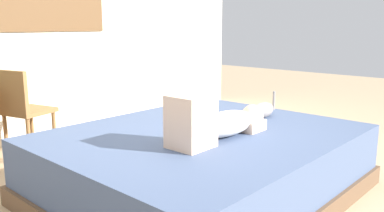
{
  "coord_description": "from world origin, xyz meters",
  "views": [
    {
      "loc": [
        -2.1,
        -1.81,
        1.26
      ],
      "look_at": [
        0.17,
        0.26,
        0.63
      ],
      "focal_mm": 37.68,
      "sensor_mm": 36.0,
      "label": 1
    }
  ],
  "objects_px": {
    "person_lying": "(218,122)",
    "chair_by_desk": "(22,107)",
    "cat": "(261,110)",
    "bed": "(203,163)"
  },
  "relations": [
    {
      "from": "person_lying",
      "to": "chair_by_desk",
      "type": "xyz_separation_m",
      "value": [
        -0.49,
        1.92,
        -0.09
      ]
    },
    {
      "from": "cat",
      "to": "chair_by_desk",
      "type": "relative_size",
      "value": 0.42
    },
    {
      "from": "bed",
      "to": "chair_by_desk",
      "type": "relative_size",
      "value": 2.6
    },
    {
      "from": "chair_by_desk",
      "to": "cat",
      "type": "bearing_deg",
      "value": -56.41
    },
    {
      "from": "chair_by_desk",
      "to": "bed",
      "type": "bearing_deg",
      "value": -72.63
    },
    {
      "from": "person_lying",
      "to": "chair_by_desk",
      "type": "bearing_deg",
      "value": 104.19
    },
    {
      "from": "cat",
      "to": "person_lying",
      "type": "bearing_deg",
      "value": -171.3
    },
    {
      "from": "bed",
      "to": "chair_by_desk",
      "type": "bearing_deg",
      "value": 107.37
    },
    {
      "from": "bed",
      "to": "cat",
      "type": "distance_m",
      "value": 0.73
    },
    {
      "from": "person_lying",
      "to": "chair_by_desk",
      "type": "distance_m",
      "value": 1.98
    }
  ]
}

